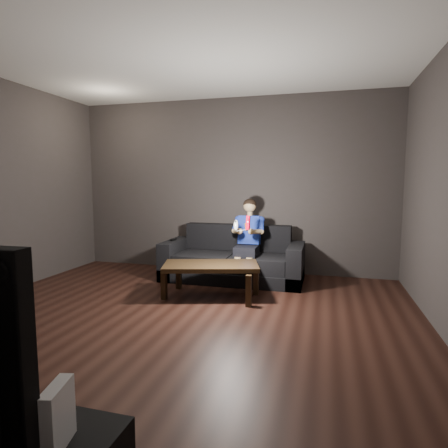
% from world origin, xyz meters
% --- Properties ---
extents(floor, '(5.00, 5.00, 0.00)m').
position_xyz_m(floor, '(0.00, 0.00, 0.00)').
color(floor, black).
rests_on(floor, ground).
extents(back_wall, '(5.00, 0.04, 2.70)m').
position_xyz_m(back_wall, '(0.00, 2.50, 1.35)').
color(back_wall, '#3B3633').
rests_on(back_wall, ground).
extents(ceiling, '(5.00, 5.00, 0.02)m').
position_xyz_m(ceiling, '(0.00, 0.00, 2.70)').
color(ceiling, silver).
rests_on(ceiling, back_wall).
extents(sofa, '(1.99, 0.86, 0.77)m').
position_xyz_m(sofa, '(0.18, 1.94, 0.25)').
color(sofa, black).
rests_on(sofa, floor).
extents(child, '(0.45, 0.56, 1.11)m').
position_xyz_m(child, '(0.41, 1.89, 0.68)').
color(child, black).
rests_on(child, sofa).
extents(wii_remote_red, '(0.05, 0.07, 0.19)m').
position_xyz_m(wii_remote_red, '(0.49, 1.46, 0.88)').
color(wii_remote_red, red).
rests_on(wii_remote_red, child).
extents(nunchuk_white, '(0.07, 0.10, 0.15)m').
position_xyz_m(nunchuk_white, '(0.33, 1.47, 0.85)').
color(nunchuk_white, silver).
rests_on(nunchuk_white, child).
extents(wii_remote_black, '(0.04, 0.15, 0.03)m').
position_xyz_m(wii_remote_black, '(-0.72, 1.87, 0.56)').
color(wii_remote_black, black).
rests_on(wii_remote_black, sofa).
extents(coffee_table, '(1.25, 0.86, 0.42)m').
position_xyz_m(coffee_table, '(0.12, 1.05, 0.36)').
color(coffee_table, black).
rests_on(coffee_table, floor).
extents(wii_console, '(0.09, 0.17, 0.21)m').
position_xyz_m(wii_console, '(0.62, -2.27, 0.64)').
color(wii_console, silver).
rests_on(wii_console, media_console).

